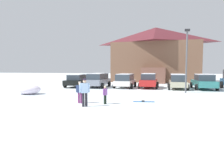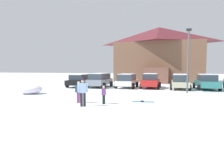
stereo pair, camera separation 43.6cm
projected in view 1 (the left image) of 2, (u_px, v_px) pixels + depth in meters
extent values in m
plane|color=silver|center=(84.00, 115.00, 9.73)|extent=(160.00, 160.00, 0.00)
cube|color=brown|center=(155.00, 63.00, 34.73)|extent=(14.39, 8.29, 6.53)
pyramid|color=maroon|center=(156.00, 36.00, 34.37)|extent=(15.01, 8.91, 2.76)
cube|color=brown|center=(153.00, 75.00, 30.34)|extent=(3.68, 1.96, 2.40)
cube|color=black|center=(77.00, 82.00, 24.58)|extent=(1.95, 4.55, 0.57)
cube|color=#2D3842|center=(77.00, 77.00, 24.31)|extent=(1.68, 2.38, 0.60)
cube|color=white|center=(77.00, 75.00, 24.29)|extent=(1.56, 2.26, 0.06)
cylinder|color=black|center=(74.00, 83.00, 26.16)|extent=(0.24, 0.65, 0.64)
cylinder|color=black|center=(89.00, 83.00, 25.77)|extent=(0.24, 0.65, 0.64)
cylinder|color=black|center=(65.00, 85.00, 23.43)|extent=(0.24, 0.65, 0.64)
cylinder|color=black|center=(81.00, 85.00, 23.04)|extent=(0.24, 0.65, 0.64)
cube|color=gray|center=(98.00, 82.00, 24.05)|extent=(2.07, 4.52, 0.67)
cube|color=#2D3842|center=(98.00, 76.00, 23.91)|extent=(1.80, 3.45, 0.64)
cube|color=white|center=(98.00, 73.00, 23.89)|extent=(1.68, 3.27, 0.06)
cylinder|color=black|center=(94.00, 84.00, 25.66)|extent=(0.25, 0.65, 0.64)
cylinder|color=black|center=(109.00, 84.00, 25.13)|extent=(0.25, 0.65, 0.64)
cylinder|color=black|center=(86.00, 85.00, 23.02)|extent=(0.25, 0.65, 0.64)
cylinder|color=black|center=(103.00, 86.00, 22.49)|extent=(0.25, 0.65, 0.64)
cube|color=white|center=(125.00, 83.00, 23.43)|extent=(2.04, 4.13, 0.55)
cube|color=#2D3842|center=(125.00, 77.00, 23.30)|extent=(1.78, 3.15, 0.70)
cube|color=white|center=(125.00, 74.00, 23.27)|extent=(1.66, 2.99, 0.06)
cylinder|color=black|center=(119.00, 84.00, 24.92)|extent=(0.25, 0.65, 0.64)
cylinder|color=black|center=(135.00, 84.00, 24.39)|extent=(0.25, 0.65, 0.64)
cylinder|color=black|center=(114.00, 86.00, 22.51)|extent=(0.25, 0.65, 0.64)
cylinder|color=black|center=(132.00, 86.00, 21.98)|extent=(0.25, 0.65, 0.64)
cube|color=red|center=(149.00, 82.00, 23.10)|extent=(1.95, 4.25, 0.67)
cube|color=#2D3842|center=(149.00, 77.00, 22.85)|extent=(1.65, 2.24, 0.65)
cube|color=white|center=(149.00, 74.00, 22.82)|extent=(1.54, 2.12, 0.06)
cylinder|color=black|center=(142.00, 84.00, 24.62)|extent=(0.25, 0.65, 0.64)
cylinder|color=black|center=(158.00, 84.00, 24.12)|extent=(0.25, 0.65, 0.64)
cylinder|color=black|center=(139.00, 86.00, 22.13)|extent=(0.25, 0.65, 0.64)
cylinder|color=black|center=(157.00, 86.00, 21.63)|extent=(0.25, 0.65, 0.64)
cube|color=#B3AF8F|center=(178.00, 83.00, 22.07)|extent=(1.85, 4.39, 0.56)
cube|color=#2D3842|center=(178.00, 78.00, 21.94)|extent=(1.61, 3.35, 0.71)
cube|color=white|center=(178.00, 74.00, 21.91)|extent=(1.50, 3.18, 0.06)
cylinder|color=black|center=(169.00, 85.00, 23.62)|extent=(0.24, 0.65, 0.64)
cylinder|color=black|center=(185.00, 85.00, 23.16)|extent=(0.24, 0.65, 0.64)
cylinder|color=black|center=(169.00, 87.00, 21.02)|extent=(0.24, 0.65, 0.64)
cylinder|color=black|center=(188.00, 87.00, 20.56)|extent=(0.24, 0.65, 0.64)
cube|color=#2D7A77|center=(203.00, 83.00, 21.84)|extent=(1.93, 4.77, 0.63)
cube|color=#2D3842|center=(204.00, 78.00, 21.56)|extent=(1.67, 2.49, 0.65)
cube|color=white|center=(204.00, 74.00, 21.53)|extent=(1.55, 2.37, 0.06)
cylinder|color=black|center=(191.00, 85.00, 23.50)|extent=(0.23, 0.64, 0.64)
cylinder|color=black|center=(209.00, 85.00, 23.10)|extent=(0.23, 0.64, 0.64)
cylinder|color=black|center=(197.00, 87.00, 20.63)|extent=(0.23, 0.64, 0.64)
cylinder|color=black|center=(217.00, 88.00, 20.23)|extent=(0.23, 0.64, 0.64)
cylinder|color=black|center=(221.00, 85.00, 22.79)|extent=(0.29, 0.81, 0.80)
cylinder|color=#732C63|center=(81.00, 98.00, 13.00)|extent=(0.13, 0.13, 0.69)
cylinder|color=#732C63|center=(79.00, 98.00, 13.02)|extent=(0.13, 0.13, 0.69)
cube|color=navy|center=(80.00, 89.00, 12.96)|extent=(0.35, 0.23, 0.49)
cylinder|color=navy|center=(83.00, 89.00, 12.93)|extent=(0.09, 0.09, 0.46)
cylinder|color=navy|center=(77.00, 89.00, 12.99)|extent=(0.09, 0.09, 0.46)
sphere|color=tan|center=(80.00, 84.00, 12.94)|extent=(0.18, 0.18, 0.18)
cylinder|color=beige|center=(80.00, 82.00, 12.93)|extent=(0.17, 0.17, 0.08)
cylinder|color=black|center=(105.00, 100.00, 12.65)|extent=(0.10, 0.10, 0.57)
cylinder|color=black|center=(106.00, 99.00, 12.75)|extent=(0.10, 0.10, 0.57)
cube|color=#8F52A5|center=(105.00, 92.00, 12.66)|extent=(0.25, 0.32, 0.40)
cylinder|color=#8F52A5|center=(103.00, 92.00, 12.51)|extent=(0.08, 0.08, 0.38)
cylinder|color=#8F52A5|center=(107.00, 91.00, 12.81)|extent=(0.08, 0.08, 0.38)
sphere|color=tan|center=(105.00, 88.00, 12.64)|extent=(0.15, 0.15, 0.15)
cylinder|color=beige|center=(105.00, 86.00, 12.63)|extent=(0.14, 0.14, 0.07)
cylinder|color=black|center=(83.00, 100.00, 11.81)|extent=(0.15, 0.15, 0.82)
cylinder|color=black|center=(86.00, 100.00, 11.86)|extent=(0.15, 0.15, 0.82)
cube|color=#9EBEE4|center=(85.00, 88.00, 11.78)|extent=(0.47, 0.40, 0.58)
cylinder|color=#9EBEE4|center=(80.00, 88.00, 11.71)|extent=(0.11, 0.11, 0.55)
cylinder|color=#9EBEE4|center=(89.00, 88.00, 11.85)|extent=(0.11, 0.11, 0.55)
sphere|color=tan|center=(85.00, 81.00, 11.75)|extent=(0.21, 0.21, 0.21)
cylinder|color=#291E31|center=(85.00, 79.00, 11.74)|extent=(0.20, 0.20, 0.10)
cube|color=blue|center=(144.00, 101.00, 13.63)|extent=(1.43, 0.27, 0.02)
cube|color=black|center=(143.00, 101.00, 13.63)|extent=(0.21, 0.10, 0.06)
cube|color=blue|center=(144.00, 102.00, 13.43)|extent=(1.43, 0.27, 0.02)
cube|color=black|center=(143.00, 101.00, 13.43)|extent=(0.21, 0.10, 0.06)
cylinder|color=#515459|center=(186.00, 63.00, 18.27)|extent=(0.14, 0.14, 5.57)
cube|color=#232326|center=(187.00, 30.00, 18.04)|extent=(0.44, 0.24, 0.20)
ellipsoid|color=white|center=(29.00, 89.00, 17.53)|extent=(2.14, 1.71, 0.85)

